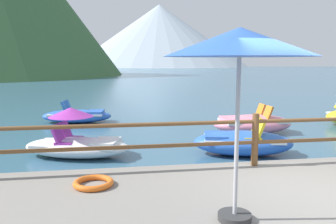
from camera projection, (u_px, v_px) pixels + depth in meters
The scene contains 9 objects.
ground_plane at pixel (133, 79), 43.87m from camera, with size 200.00×200.00×0.00m, color #38607A.
dock_railing at pixel (255, 134), 6.16m from camera, with size 23.92×0.12×0.95m.
beach_umbrella at pixel (240, 45), 3.80m from camera, with size 1.70×1.70×2.24m.
life_ring at pixel (93, 183), 5.21m from camera, with size 0.61×0.61×0.09m, color orange.
pedal_boat_2 at pixel (77, 142), 8.22m from camera, with size 2.77×1.76×1.19m.
pedal_boat_3 at pixel (242, 142), 8.40m from camera, with size 2.60×1.66×0.90m.
pedal_boat_4 at pixel (252, 124), 10.95m from camera, with size 2.54×1.38×0.90m.
pedal_boat_5 at pixel (77, 116), 12.85m from camera, with size 2.67×1.46×0.83m.
distant_peak at pixel (159, 36), 146.45m from camera, with size 74.99×74.99×25.96m, color #9EADBC.
Camera 1 is at (-2.49, -4.17, 2.27)m, focal length 36.85 mm.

